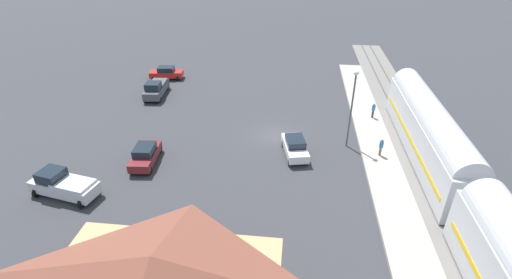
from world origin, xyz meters
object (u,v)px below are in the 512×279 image
(pickup_charcoal, at_px, (156,88))
(sedan_red, at_px, (166,73))
(pickup_silver, at_px, (63,185))
(pedestrian_waiting_far, at_px, (373,109))
(light_pole_near_platform, at_px, (353,100))
(sedan_maroon, at_px, (145,155))
(sedan_white, at_px, (295,146))
(pedestrian_on_platform, at_px, (381,146))

(pickup_charcoal, xyz_separation_m, sedan_red, (0.73, -6.20, -0.15))
(pickup_silver, height_order, sedan_red, pickup_silver)
(pedestrian_waiting_far, relative_size, light_pole_near_platform, 0.22)
(sedan_maroon, bearing_deg, pedestrian_waiting_far, -152.47)
(sedan_red, bearing_deg, pedestrian_waiting_far, 159.61)
(pedestrian_waiting_far, xyz_separation_m, light_pole_near_platform, (3.34, 6.08, 3.54))
(pedestrian_waiting_far, height_order, light_pole_near_platform, light_pole_near_platform)
(light_pole_near_platform, bearing_deg, sedan_maroon, 15.80)
(sedan_white, distance_m, sedan_red, 25.84)
(light_pole_near_platform, bearing_deg, pedestrian_on_platform, 146.06)
(pedestrian_on_platform, distance_m, sedan_red, 31.68)
(sedan_red, bearing_deg, light_pole_near_platform, 145.57)
(pedestrian_waiting_far, distance_m, sedan_red, 28.49)
(sedan_maroon, height_order, pickup_charcoal, pickup_charcoal)
(light_pole_near_platform, bearing_deg, pickup_silver, 24.41)
(pedestrian_on_platform, bearing_deg, light_pole_near_platform, -33.94)
(pedestrian_on_platform, distance_m, light_pole_near_platform, 4.88)
(sedan_maroon, xyz_separation_m, sedan_red, (5.13, -21.16, 0.00))
(sedan_maroon, bearing_deg, pickup_charcoal, -73.61)
(sedan_maroon, distance_m, pickup_charcoal, 15.59)
(light_pole_near_platform, bearing_deg, sedan_red, -34.43)
(pedestrian_waiting_far, relative_size, sedan_maroon, 0.37)
(pedestrian_waiting_far, bearing_deg, pickup_silver, 32.14)
(sedan_white, distance_m, light_pole_near_platform, 6.71)
(pedestrian_on_platform, distance_m, pickup_charcoal, 27.97)
(pedestrian_on_platform, height_order, pedestrian_waiting_far, same)
(pickup_charcoal, xyz_separation_m, light_pole_near_platform, (-22.62, 9.80, 3.79))
(sedan_maroon, relative_size, pickup_charcoal, 0.84)
(sedan_maroon, distance_m, pickup_silver, 6.97)
(pedestrian_on_platform, distance_m, pickup_silver, 27.01)
(pickup_charcoal, distance_m, sedan_red, 6.25)
(pickup_charcoal, distance_m, pickup_silver, 20.17)
(pedestrian_on_platform, xyz_separation_m, light_pole_near_platform, (2.79, -1.88, 3.54))
(sedan_white, height_order, sedan_red, same)
(sedan_maroon, xyz_separation_m, pickup_silver, (4.63, 5.21, 0.15))
(light_pole_near_platform, bearing_deg, pedestrian_waiting_far, -118.77)
(pedestrian_on_platform, distance_m, sedan_maroon, 21.27)
(pedestrian_waiting_far, bearing_deg, sedan_white, 44.72)
(pickup_silver, bearing_deg, light_pole_near_platform, -155.59)
(pedestrian_on_platform, distance_m, pedestrian_waiting_far, 7.98)
(sedan_white, bearing_deg, pedestrian_waiting_far, -135.28)
(pedestrian_waiting_far, bearing_deg, pickup_charcoal, -8.15)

